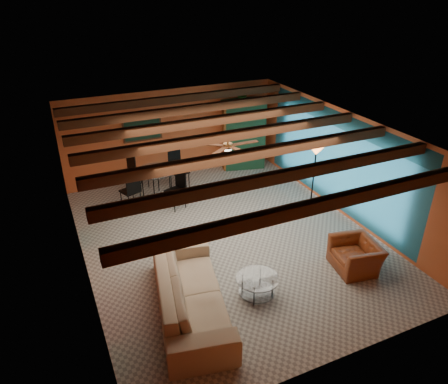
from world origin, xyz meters
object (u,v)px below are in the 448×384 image
floor_lamp (313,178)px  dining_table (156,179)px  sofa (191,292)px  vase (154,157)px  armoire (241,135)px  armchair (355,255)px  potted_plant (242,94)px  coffee_table (257,286)px

floor_lamp → dining_table: bearing=146.8°
sofa → vase: bearing=2.9°
armoire → vase: (-3.13, -0.96, 0.16)m
armchair → vase: (-2.93, 4.90, 0.91)m
armoire → potted_plant: (0.00, 0.00, 1.32)m
coffee_table → vase: bearing=97.3°
sofa → coffee_table: bearing=-84.0°
sofa → dining_table: (0.71, 4.68, 0.13)m
dining_table → potted_plant: size_ratio=4.56×
armoire → potted_plant: potted_plant is taller
sofa → coffee_table: size_ratio=3.56×
sofa → potted_plant: 7.10m
sofa → floor_lamp: 4.91m
sofa → armoire: size_ratio=1.39×
dining_table → armoire: armoire is taller
sofa → coffee_table: sofa is taller
sofa → floor_lamp: (4.30, 2.34, 0.46)m
armchair → potted_plant: potted_plant is taller
sofa → armchair: sofa is taller
armchair → coffee_table: bearing=-82.3°
dining_table → vase: 0.66m
coffee_table → potted_plant: bearing=66.4°
sofa → armchair: size_ratio=3.03×
dining_table → vase: vase is taller
armoire → floor_lamp: (0.45, -3.30, -0.18)m
armoire → sofa: bearing=-109.8°
armchair → dining_table: size_ratio=0.45×
coffee_table → armoire: (2.52, 5.77, 0.86)m
dining_table → floor_lamp: floor_lamp is taller
floor_lamp → potted_plant: size_ratio=3.71×
sofa → vase: (0.71, 4.68, 0.79)m
coffee_table → floor_lamp: size_ratio=0.47×
floor_lamp → vase: 4.29m
armoire → floor_lamp: armoire is taller
armoire → vase: size_ratio=12.08×
dining_table → armoire: size_ratio=1.02×
armchair → dining_table: (-2.93, 4.90, 0.25)m
potted_plant → vase: bearing=-163.0°
potted_plant → vase: (-3.13, -0.96, -1.16)m
dining_table → sofa: bearing=-98.7°
floor_lamp → armoire: bearing=97.8°
coffee_table → dining_table: bearing=97.3°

